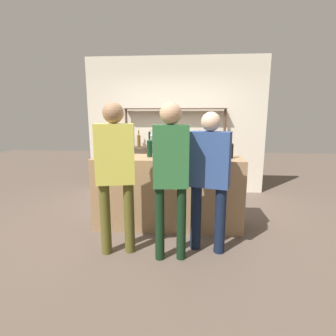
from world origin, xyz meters
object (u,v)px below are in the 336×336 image
at_px(counter_bottle_2, 230,149).
at_px(customer_right, 209,173).
at_px(counter_bottle_3, 150,147).
at_px(customer_left, 115,167).
at_px(customer_center, 171,168).
at_px(counter_bottle_4, 196,149).
at_px(counter_bottle_1, 111,149).
at_px(wine_glass, 192,149).
at_px(counter_bottle_0, 199,149).

xyz_separation_m(counter_bottle_2, customer_right, (-0.33, -0.68, -0.19)).
xyz_separation_m(counter_bottle_3, customer_left, (-0.27, -0.85, -0.13)).
relative_size(customer_left, customer_center, 1.00).
relative_size(counter_bottle_3, customer_right, 0.22).
bearing_deg(customer_left, counter_bottle_2, -72.36).
distance_m(counter_bottle_2, counter_bottle_4, 0.50).
distance_m(counter_bottle_2, customer_left, 1.63).
relative_size(counter_bottle_1, customer_left, 0.18).
bearing_deg(counter_bottle_4, wine_glass, 105.60).
relative_size(wine_glass, customer_center, 0.08).
distance_m(counter_bottle_3, customer_left, 0.90).
bearing_deg(customer_right, counter_bottle_4, 30.78).
bearing_deg(counter_bottle_3, customer_left, -107.52).
distance_m(counter_bottle_0, customer_right, 0.73).
xyz_separation_m(counter_bottle_1, counter_bottle_2, (1.68, 0.04, 0.00)).
bearing_deg(counter_bottle_2, counter_bottle_0, 177.17).
bearing_deg(counter_bottle_3, counter_bottle_2, -1.50).
xyz_separation_m(counter_bottle_0, counter_bottle_2, (0.43, -0.02, -0.00)).
xyz_separation_m(customer_right, customer_left, (-1.07, -0.14, 0.08)).
xyz_separation_m(counter_bottle_2, customer_left, (-1.41, -0.82, -0.11)).
distance_m(counter_bottle_1, counter_bottle_2, 1.68).
bearing_deg(counter_bottle_4, counter_bottle_2, 15.50).
relative_size(counter_bottle_0, counter_bottle_2, 1.05).
bearing_deg(counter_bottle_2, counter_bottle_3, 178.50).
relative_size(counter_bottle_0, counter_bottle_3, 0.95).
height_order(counter_bottle_0, counter_bottle_1, counter_bottle_0).
relative_size(customer_right, customer_center, 0.95).
bearing_deg(customer_center, counter_bottle_2, -46.37).
height_order(counter_bottle_1, customer_right, customer_right).
height_order(counter_bottle_4, customer_left, customer_left).
height_order(counter_bottle_0, wine_glass, counter_bottle_0).
distance_m(counter_bottle_1, customer_right, 1.50).
relative_size(counter_bottle_4, customer_center, 0.21).
distance_m(counter_bottle_0, counter_bottle_4, 0.16).
xyz_separation_m(counter_bottle_0, customer_left, (-0.97, -0.84, -0.11)).
bearing_deg(customer_left, customer_center, -110.80).
bearing_deg(wine_glass, customer_right, -74.87).
bearing_deg(customer_center, counter_bottle_1, 40.14).
height_order(counter_bottle_3, customer_left, customer_left).
bearing_deg(counter_bottle_2, customer_left, -149.88).
distance_m(counter_bottle_1, customer_center, 1.27).
distance_m(customer_left, customer_center, 0.64).
bearing_deg(wine_glass, counter_bottle_1, -175.25).
distance_m(counter_bottle_4, customer_center, 0.84).
bearing_deg(counter_bottle_3, customer_right, -41.23).
height_order(counter_bottle_2, customer_center, customer_center).
distance_m(counter_bottle_0, wine_glass, 0.11).
height_order(counter_bottle_0, counter_bottle_4, counter_bottle_4).
bearing_deg(wine_glass, counter_bottle_3, -177.18).
distance_m(counter_bottle_0, counter_bottle_2, 0.43).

